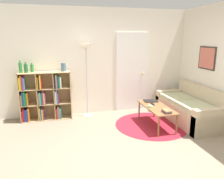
% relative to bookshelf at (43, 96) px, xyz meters
% --- Properties ---
extents(ground_plane, '(14.00, 14.00, 0.00)m').
position_rel_bookshelf_xyz_m(ground_plane, '(1.51, -2.26, -0.55)').
color(ground_plane, gray).
extents(wall_back, '(7.32, 0.11, 2.60)m').
position_rel_bookshelf_xyz_m(wall_back, '(1.54, 0.21, 0.73)').
color(wall_back, silver).
rests_on(wall_back, ground_plane).
extents(wall_right, '(0.08, 5.45, 2.60)m').
position_rel_bookshelf_xyz_m(wall_right, '(3.69, -1.04, 0.75)').
color(wall_right, silver).
rests_on(wall_right, ground_plane).
extents(rug, '(1.60, 1.60, 0.01)m').
position_rel_bookshelf_xyz_m(rug, '(2.31, -0.97, -0.55)').
color(rug, maroon).
rests_on(rug, ground_plane).
extents(bookshelf, '(1.15, 0.34, 1.13)m').
position_rel_bookshelf_xyz_m(bookshelf, '(0.00, 0.00, 0.00)').
color(bookshelf, tan).
rests_on(bookshelf, ground_plane).
extents(floor_lamp, '(0.26, 0.26, 1.75)m').
position_rel_bookshelf_xyz_m(floor_lamp, '(1.03, -0.03, 0.88)').
color(floor_lamp, '#B7B7BC').
rests_on(floor_lamp, ground_plane).
extents(couch, '(0.82, 1.73, 0.80)m').
position_rel_bookshelf_xyz_m(couch, '(3.30, -0.95, -0.27)').
color(couch, '#CCB793').
rests_on(couch, ground_plane).
extents(coffee_table, '(0.47, 1.11, 0.44)m').
position_rel_bookshelf_xyz_m(coffee_table, '(2.39, -1.04, -0.16)').
color(coffee_table, brown).
rests_on(coffee_table, ground_plane).
extents(laptop, '(0.34, 0.26, 0.02)m').
position_rel_bookshelf_xyz_m(laptop, '(2.43, -0.64, -0.10)').
color(laptop, black).
rests_on(laptop, coffee_table).
extents(bowl, '(0.11, 0.11, 0.04)m').
position_rel_bookshelf_xyz_m(bowl, '(2.24, -1.05, -0.09)').
color(bowl, '#9ED193').
rests_on(bowl, coffee_table).
extents(book_stack_on_table, '(0.14, 0.21, 0.06)m').
position_rel_bookshelf_xyz_m(book_stack_on_table, '(2.41, -1.45, -0.08)').
color(book_stack_on_table, '#7F287A').
rests_on(book_stack_on_table, coffee_table).
extents(remote, '(0.07, 0.18, 0.02)m').
position_rel_bookshelf_xyz_m(remote, '(2.37, -0.87, -0.10)').
color(remote, black).
rests_on(remote, coffee_table).
extents(bottle_left, '(0.07, 0.07, 0.28)m').
position_rel_bookshelf_xyz_m(bottle_left, '(-0.43, -0.01, 0.69)').
color(bottle_left, '#2D8438').
rests_on(bottle_left, bookshelf).
extents(bottle_middle, '(0.08, 0.08, 0.23)m').
position_rel_bookshelf_xyz_m(bottle_middle, '(-0.32, -0.02, 0.67)').
color(bottle_middle, '#236633').
rests_on(bottle_middle, bookshelf).
extents(bottle_right, '(0.07, 0.07, 0.21)m').
position_rel_bookshelf_xyz_m(bottle_right, '(-0.19, 0.02, 0.67)').
color(bottle_right, '#2D8438').
rests_on(bottle_right, bookshelf).
extents(vase_on_shelf, '(0.12, 0.12, 0.19)m').
position_rel_bookshelf_xyz_m(vase_on_shelf, '(0.50, -0.00, 0.67)').
color(vase_on_shelf, slate).
rests_on(vase_on_shelf, bookshelf).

